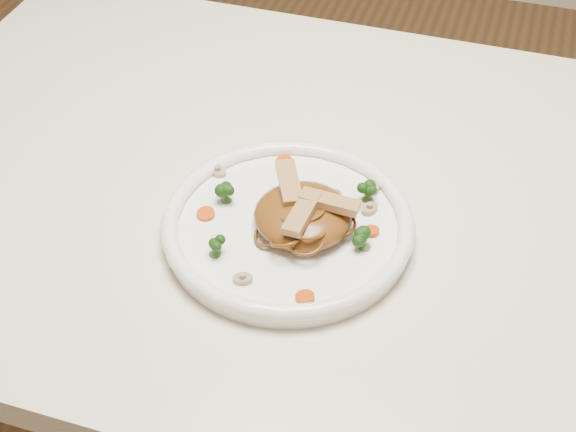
% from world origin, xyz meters
% --- Properties ---
extents(table, '(1.20, 0.80, 0.75)m').
position_xyz_m(table, '(0.00, 0.00, 0.65)').
color(table, beige).
rests_on(table, ground).
extents(plate, '(0.39, 0.39, 0.02)m').
position_xyz_m(plate, '(-0.01, -0.09, 0.76)').
color(plate, white).
rests_on(plate, table).
extents(noodle_mound, '(0.13, 0.13, 0.04)m').
position_xyz_m(noodle_mound, '(0.01, -0.09, 0.78)').
color(noodle_mound, brown).
rests_on(noodle_mound, plate).
extents(chicken_a, '(0.07, 0.02, 0.01)m').
position_xyz_m(chicken_a, '(0.04, -0.08, 0.80)').
color(chicken_a, tan).
rests_on(chicken_a, noodle_mound).
extents(chicken_b, '(0.05, 0.07, 0.01)m').
position_xyz_m(chicken_b, '(-0.02, -0.06, 0.80)').
color(chicken_b, tan).
rests_on(chicken_b, noodle_mound).
extents(chicken_c, '(0.03, 0.07, 0.01)m').
position_xyz_m(chicken_c, '(0.01, -0.11, 0.80)').
color(chicken_c, tan).
rests_on(chicken_c, noodle_mound).
extents(broccoli_0, '(0.03, 0.03, 0.03)m').
position_xyz_m(broccoli_0, '(0.07, -0.02, 0.78)').
color(broccoli_0, '#153E0D').
rests_on(broccoli_0, plate).
extents(broccoli_1, '(0.03, 0.03, 0.03)m').
position_xyz_m(broccoli_1, '(-0.09, -0.08, 0.78)').
color(broccoli_1, '#153E0D').
rests_on(broccoli_1, plate).
extents(broccoli_2, '(0.03, 0.03, 0.03)m').
position_xyz_m(broccoli_2, '(-0.07, -0.16, 0.78)').
color(broccoli_2, '#153E0D').
rests_on(broccoli_2, plate).
extents(broccoli_3, '(0.03, 0.03, 0.03)m').
position_xyz_m(broccoli_3, '(0.09, -0.10, 0.78)').
color(broccoli_3, '#153E0D').
rests_on(broccoli_3, plate).
extents(carrot_0, '(0.02, 0.02, 0.00)m').
position_xyz_m(carrot_0, '(0.03, -0.03, 0.77)').
color(carrot_0, '#CB4E07').
rests_on(carrot_0, plate).
extents(carrot_1, '(0.02, 0.02, 0.00)m').
position_xyz_m(carrot_1, '(-0.11, -0.11, 0.77)').
color(carrot_1, '#CB4E07').
rests_on(carrot_1, plate).
extents(carrot_2, '(0.02, 0.02, 0.00)m').
position_xyz_m(carrot_2, '(0.09, -0.08, 0.77)').
color(carrot_2, '#CB4E07').
rests_on(carrot_2, plate).
extents(carrot_3, '(0.03, 0.03, 0.00)m').
position_xyz_m(carrot_3, '(-0.05, 0.01, 0.77)').
color(carrot_3, '#CB4E07').
rests_on(carrot_3, plate).
extents(carrot_4, '(0.02, 0.02, 0.00)m').
position_xyz_m(carrot_4, '(0.04, -0.20, 0.77)').
color(carrot_4, '#CB4E07').
rests_on(carrot_4, plate).
extents(mushroom_0, '(0.03, 0.03, 0.01)m').
position_xyz_m(mushroom_0, '(-0.03, -0.19, 0.77)').
color(mushroom_0, tan).
rests_on(mushroom_0, plate).
extents(mushroom_1, '(0.03, 0.03, 0.01)m').
position_xyz_m(mushroom_1, '(0.08, -0.04, 0.77)').
color(mushroom_1, tan).
rests_on(mushroom_1, plate).
extents(mushroom_2, '(0.03, 0.03, 0.01)m').
position_xyz_m(mushroom_2, '(-0.12, -0.03, 0.77)').
color(mushroom_2, tan).
rests_on(mushroom_2, plate).
extents(mushroom_3, '(0.03, 0.03, 0.01)m').
position_xyz_m(mushroom_3, '(0.07, -0.00, 0.77)').
color(mushroom_3, tan).
rests_on(mushroom_3, plate).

